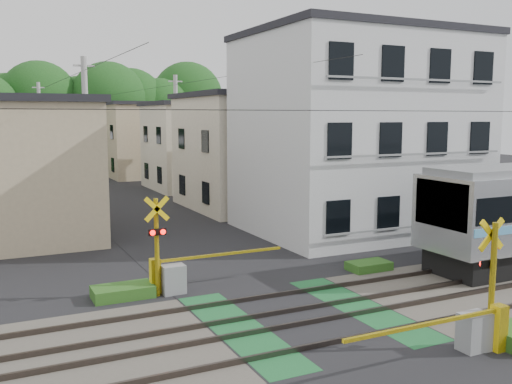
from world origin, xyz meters
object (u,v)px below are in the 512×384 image
crossing_signal_near (479,321)px  pedestrian (102,178)px  crossing_signal_far (170,271)px  apartment_block (357,133)px

crossing_signal_near → pedestrian: bearing=93.5°
crossing_signal_near → crossing_signal_far: bearing=125.3°
crossing_signal_near → pedestrian: crossing_signal_near is taller
crossing_signal_far → apartment_block: apartment_block is taller
crossing_signal_far → apartment_block: (11.09, 5.84, 3.94)m
crossing_signal_far → apartment_block: size_ratio=0.46×
crossing_signal_near → pedestrian: (-2.09, 34.47, 0.07)m
pedestrian → crossing_signal_far: bearing=71.5°
crossing_signal_near → pedestrian: 34.53m
apartment_block → crossing_signal_far: bearing=-152.2°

